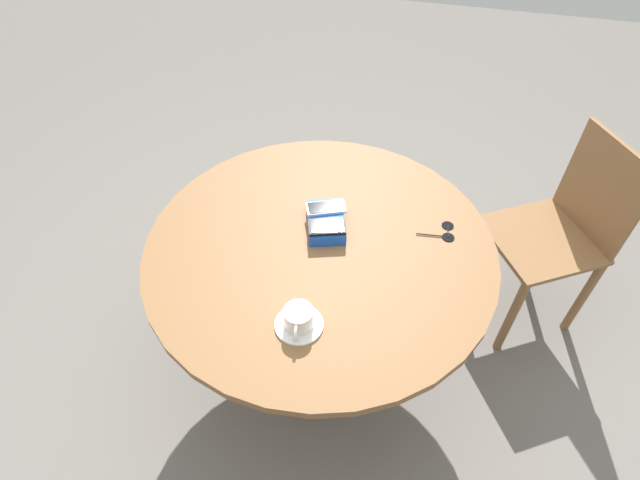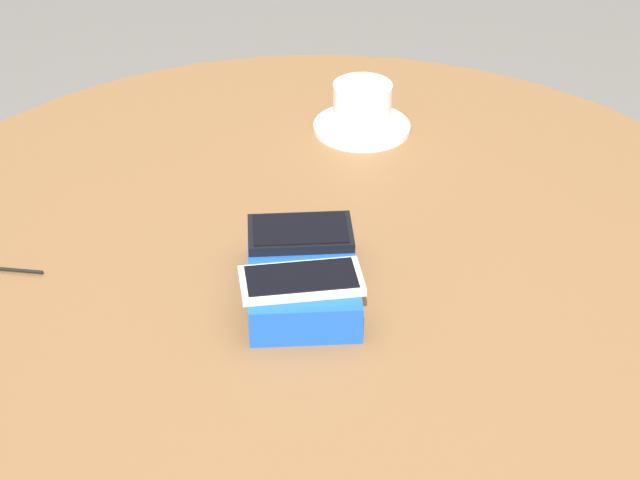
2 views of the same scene
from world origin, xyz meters
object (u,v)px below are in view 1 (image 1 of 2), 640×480
object	(u,v)px
sunglasses	(446,232)
round_table	(320,265)
phone_black	(327,227)
chair_near_window	(555,235)
saucer	(299,325)
phone_box	(326,222)
coffee_cup	(298,318)
phone_white	(326,208)

from	to	relation	value
sunglasses	round_table	bearing A→B (deg)	-68.87
round_table	phone_black	xyz separation A→B (m)	(-0.04, 0.01, 0.15)
phone_black	chair_near_window	bearing A→B (deg)	119.54
phone_black	saucer	world-z (taller)	phone_black
round_table	phone_box	distance (m)	0.15
coffee_cup	round_table	bearing A→B (deg)	-176.93
phone_white	coffee_cup	bearing A→B (deg)	3.45
sunglasses	chair_near_window	distance (m)	0.64
phone_box	phone_white	bearing A→B (deg)	-164.31
phone_box	sunglasses	size ratio (longest dim) A/B	1.67
coffee_cup	sunglasses	bearing A→B (deg)	141.45
phone_box	phone_black	world-z (taller)	phone_black
chair_near_window	phone_box	bearing A→B (deg)	-63.31
saucer	sunglasses	xyz separation A→B (m)	(-0.47, 0.38, -0.00)
phone_box	coffee_cup	xyz separation A→B (m)	(0.41, 0.02, 0.02)
phone_black	coffee_cup	bearing A→B (deg)	0.45
phone_white	chair_near_window	distance (m)	1.00
phone_black	chair_near_window	xyz separation A→B (m)	(-0.48, 0.85, -0.31)
coffee_cup	chair_near_window	xyz separation A→B (m)	(-0.84, 0.84, -0.30)
phone_white	chair_near_window	xyz separation A→B (m)	(-0.39, 0.87, -0.31)
saucer	phone_box	bearing A→B (deg)	-177.83
round_table	saucer	distance (m)	0.34
round_table	chair_near_window	xyz separation A→B (m)	(-0.51, 0.86, -0.16)
phone_box	saucer	bearing A→B (deg)	2.17
chair_near_window	round_table	bearing A→B (deg)	-59.11
phone_white	chair_near_window	world-z (taller)	chair_near_window
phone_white	coffee_cup	distance (m)	0.45
phone_black	sunglasses	bearing A→B (deg)	107.15
phone_white	coffee_cup	size ratio (longest dim) A/B	1.26
phone_box	sunglasses	distance (m)	0.40
phone_white	phone_black	xyz separation A→B (m)	(0.09, 0.02, 0.00)
round_table	sunglasses	size ratio (longest dim) A/B	9.18
sunglasses	phone_box	bearing A→B (deg)	-79.90
saucer	chair_near_window	bearing A→B (deg)	134.72
phone_box	phone_white	distance (m)	0.05
phone_box	phone_white	size ratio (longest dim) A/B	1.45
phone_white	chair_near_window	size ratio (longest dim) A/B	0.16
phone_box	coffee_cup	bearing A→B (deg)	2.20
phone_white	saucer	bearing A→B (deg)	3.43
round_table	phone_box	xyz separation A→B (m)	(-0.08, 0.00, 0.13)
saucer	sunglasses	size ratio (longest dim) A/B	1.11
round_table	sunglasses	world-z (taller)	sunglasses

